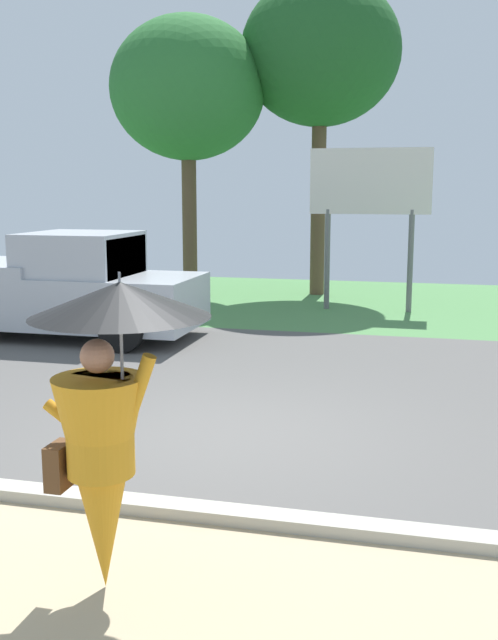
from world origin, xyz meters
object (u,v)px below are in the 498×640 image
at_px(roadside_billboard, 370,193).
at_px(tree_left_far, 321,54).
at_px(monk_pedestrian, 106,422).
at_px(tree_center_back, 188,90).
at_px(pickup_truck, 58,288).

bearing_deg(roadside_billboard, tree_left_far, 123.27).
xyz_separation_m(monk_pedestrian, tree_center_back, (-3.88, 13.29, 3.82)).
height_order(pickup_truck, tree_left_far, tree_left_far).
bearing_deg(monk_pedestrian, tree_center_back, 111.40).
distance_m(monk_pedestrian, pickup_truck, 9.01).
relative_size(monk_pedestrian, roadside_billboard, 0.61).
relative_size(roadside_billboard, tree_center_back, 0.52).
bearing_deg(monk_pedestrian, tree_left_far, 98.43).
xyz_separation_m(monk_pedestrian, pickup_truck, (-4.55, 7.77, -0.29)).
height_order(roadside_billboard, tree_center_back, tree_center_back).
distance_m(pickup_truck, tree_left_far, 8.98).
bearing_deg(pickup_truck, roadside_billboard, 34.22).
height_order(tree_left_far, tree_center_back, tree_left_far).
distance_m(tree_left_far, tree_center_back, 3.32).
relative_size(pickup_truck, tree_left_far, 0.68).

